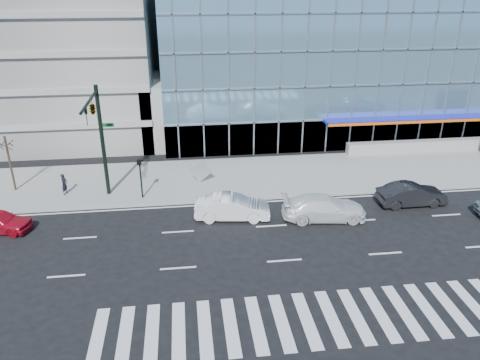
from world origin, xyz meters
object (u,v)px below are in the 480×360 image
object	(u,v)px
ped_signal_post	(140,172)
white_suv	(324,208)
traffic_signal	(96,120)
dark_sedan	(411,195)
pedestrian	(64,184)
white_sedan	(232,207)
tilted_panel	(201,171)
street_tree_near	(6,144)

from	to	relation	value
ped_signal_post	white_suv	world-z (taller)	ped_signal_post
traffic_signal	dark_sedan	xyz separation A→B (m)	(21.27, -2.77, -5.38)
white_suv	pedestrian	bearing A→B (deg)	77.35
traffic_signal	white_sedan	world-z (taller)	traffic_signal
ped_signal_post	white_suv	bearing A→B (deg)	-19.75
dark_sedan	white_sedan	bearing A→B (deg)	90.88
tilted_panel	street_tree_near	bearing A→B (deg)	172.00
traffic_signal	ped_signal_post	distance (m)	4.75
ped_signal_post	street_tree_near	xyz separation A→B (m)	(-9.50, 2.56, 1.64)
dark_sedan	street_tree_near	bearing A→B (deg)	77.52
traffic_signal	street_tree_near	bearing A→B (deg)	157.29
white_suv	pedestrian	size ratio (longest dim) A/B	3.50
ped_signal_post	traffic_signal	bearing A→B (deg)	-171.48
white_sedan	dark_sedan	xyz separation A→B (m)	(12.66, 0.43, -0.03)
white_sedan	pedestrian	size ratio (longest dim) A/B	3.12
white_sedan	traffic_signal	bearing A→B (deg)	76.52
dark_sedan	tilted_panel	bearing A→B (deg)	68.52
pedestrian	white_suv	bearing A→B (deg)	-91.37
dark_sedan	tilted_panel	size ratio (longest dim) A/B	3.65
street_tree_near	tilted_panel	xyz separation A→B (m)	(13.82, -0.32, -2.72)
ped_signal_post	dark_sedan	bearing A→B (deg)	-9.51
pedestrian	tilted_panel	xyz separation A→B (m)	(9.93, 0.90, 0.12)
white_sedan	pedestrian	world-z (taller)	pedestrian
white_suv	white_sedan	xyz separation A→B (m)	(-6.00, 0.77, 0.01)
street_tree_near	pedestrian	size ratio (longest dim) A/B	2.68
traffic_signal	street_tree_near	distance (m)	7.96
traffic_signal	tilted_panel	size ratio (longest dim) A/B	6.15
ped_signal_post	white_suv	size ratio (longest dim) A/B	0.54
ped_signal_post	pedestrian	distance (m)	5.90
pedestrian	dark_sedan	bearing A→B (deg)	-84.00
ped_signal_post	white_sedan	xyz separation A→B (m)	(6.11, -3.58, -1.33)
white_suv	tilted_panel	world-z (taller)	tilted_panel
pedestrian	tilted_panel	distance (m)	9.98
white_sedan	tilted_panel	world-z (taller)	tilted_panel
white_sedan	dark_sedan	world-z (taller)	white_sedan
traffic_signal	tilted_panel	world-z (taller)	traffic_signal
white_sedan	street_tree_near	bearing A→B (deg)	75.47
ped_signal_post	tilted_panel	world-z (taller)	ped_signal_post
tilted_panel	traffic_signal	bearing A→B (deg)	-165.72
white_suv	traffic_signal	bearing A→B (deg)	79.90
white_sedan	tilted_panel	distance (m)	6.09
ped_signal_post	tilted_panel	bearing A→B (deg)	27.34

